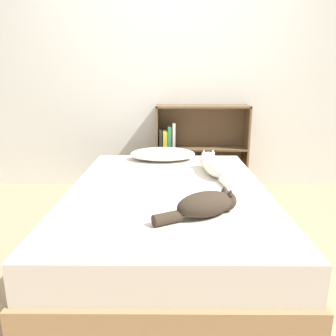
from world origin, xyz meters
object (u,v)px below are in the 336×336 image
object	(u,v)px
bed	(168,218)
cat_dark	(206,204)
pillow	(163,154)
cat_light	(214,165)
bookshelf	(198,146)

from	to	relation	value
bed	cat_dark	size ratio (longest dim) A/B	4.18
pillow	cat_light	bearing A→B (deg)	-48.00
pillow	bookshelf	xyz separation A→B (m)	(0.37, 0.52, -0.03)
bed	bookshelf	distance (m)	1.38
pillow	cat_dark	xyz separation A→B (m)	(0.27, -1.27, 0.01)
bed	cat_dark	world-z (taller)	cat_dark
pillow	bookshelf	size ratio (longest dim) A/B	0.62
cat_light	pillow	bearing A→B (deg)	32.91
cat_light	cat_dark	xyz separation A→B (m)	(-0.14, -0.82, -0.00)
cat_light	cat_dark	size ratio (longest dim) A/B	1.35
pillow	cat_dark	world-z (taller)	cat_dark
cat_dark	cat_light	bearing A→B (deg)	52.47
bed	cat_light	bearing A→B (deg)	43.81
pillow	bookshelf	bearing A→B (deg)	54.73
bookshelf	pillow	bearing A→B (deg)	-125.27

